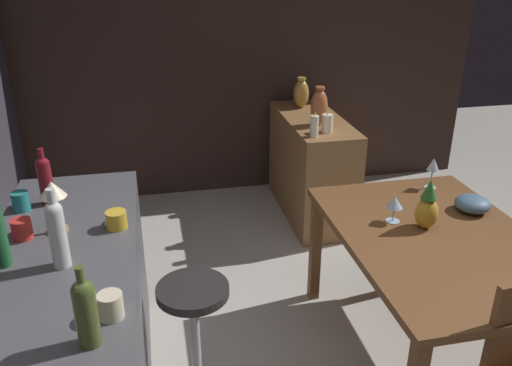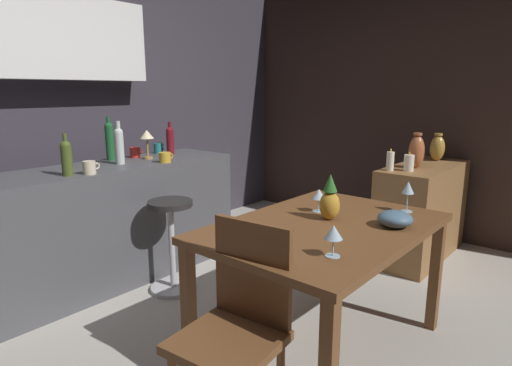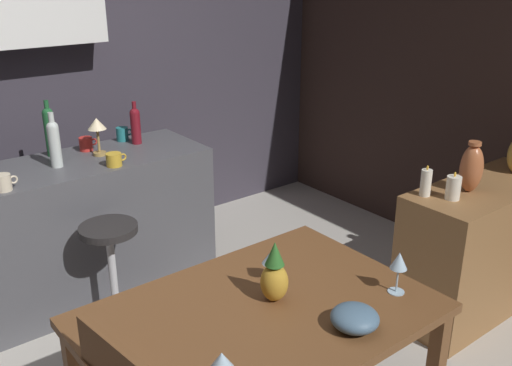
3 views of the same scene
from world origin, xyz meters
The scene contains 22 objects.
wall_kitchen_back centered at (-0.06, 2.08, 1.41)m, with size 5.20×0.33×2.60m.
wall_side_right centered at (2.55, 0.30, 1.30)m, with size 0.10×4.40×2.60m, color #33231E.
dining_table centered at (0.12, -0.34, 0.66)m, with size 1.34×0.93×0.74m.
kitchen_counter centered at (-0.17, 1.40, 0.45)m, with size 2.10×0.60×0.90m, color #4C4C51.
sideboard_cabinet centered at (1.88, -0.25, 0.41)m, with size 1.10×0.44×0.82m, color olive.
bar_stool centered at (0.03, 0.88, 0.36)m, with size 0.34×0.34×0.68m.
wine_glass_left centered at (-0.25, -0.61, 0.85)m, with size 0.08×0.08×0.14m.
wine_glass_right centered at (0.31, -0.18, 0.84)m, with size 0.08×0.08×0.14m.
wine_glass_center centered at (0.65, -0.58, 0.88)m, with size 0.07×0.07×0.19m.
pineapple_centerpiece centered at (0.22, -0.31, 0.85)m, with size 0.11×0.11×0.26m.
fruit_bowl centered at (0.33, -0.64, 0.78)m, with size 0.18×0.18×0.09m, color slate.
wine_bottle_green centered at (0.02, 1.60, 1.07)m, with size 0.07×0.07×0.35m.
wine_bottle_clear centered at (-0.04, 1.38, 1.05)m, with size 0.07×0.07×0.33m.
wine_bottle_ruby centered at (0.55, 1.51, 1.03)m, with size 0.07×0.07×0.28m.
cup_cream centered at (-0.39, 1.18, 0.94)m, with size 0.12×0.08×0.09m.
cup_mustard centered at (0.23, 1.18, 0.94)m, with size 0.13×0.09×0.08m.
cup_teal centered at (0.50, 1.62, 0.95)m, with size 0.11×0.08×0.09m.
cup_red centered at (0.22, 1.57, 0.94)m, with size 0.12×0.08×0.09m.
counter_lamp centered at (0.25, 1.43, 1.07)m, with size 0.11×0.11×0.24m.
pillar_candle_tall centered at (1.46, -0.12, 0.90)m, with size 0.06×0.06×0.18m.
pillar_candle_short centered at (1.53, -0.24, 0.89)m, with size 0.08×0.08×0.16m.
vase_copper centered at (1.70, -0.23, 0.96)m, with size 0.13×0.13×0.29m.
Camera 3 is at (-1.07, -1.82, 2.02)m, focal length 39.99 mm.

